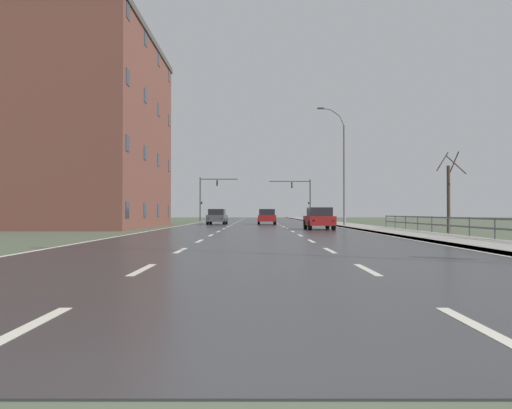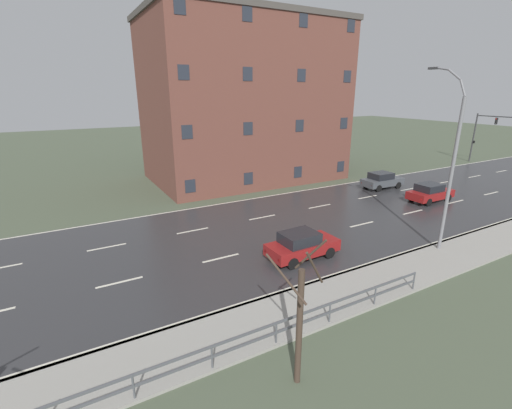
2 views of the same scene
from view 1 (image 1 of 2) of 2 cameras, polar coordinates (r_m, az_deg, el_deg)
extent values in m
cube|color=#4C5642|center=(51.31, 0.22, -2.32)|extent=(160.00, 160.00, 0.12)
cube|color=#303033|center=(63.31, 0.23, -1.99)|extent=(14.00, 120.00, 0.02)
cube|color=beige|center=(5.92, -23.85, -12.36)|extent=(0.16, 2.20, 0.01)
cube|color=beige|center=(11.02, -12.22, -7.05)|extent=(0.16, 2.20, 0.01)
cube|color=beige|center=(16.31, -8.10, -5.06)|extent=(0.16, 2.20, 0.01)
cube|color=beige|center=(21.66, -6.02, -4.04)|extent=(0.16, 2.20, 0.01)
cube|color=beige|center=(27.03, -4.77, -3.42)|extent=(0.16, 2.20, 0.01)
cube|color=beige|center=(32.41, -3.93, -3.00)|extent=(0.16, 2.20, 0.01)
cube|color=beige|center=(37.79, -3.33, -2.70)|extent=(0.16, 2.20, 0.01)
cube|color=beige|center=(43.18, -2.88, -2.48)|extent=(0.16, 2.20, 0.01)
cube|color=beige|center=(48.57, -2.54, -2.30)|extent=(0.16, 2.20, 0.01)
cube|color=beige|center=(53.96, -2.26, -2.17)|extent=(0.16, 2.20, 0.01)
cube|color=beige|center=(59.36, -2.03, -2.05)|extent=(0.16, 2.20, 0.01)
cube|color=beige|center=(64.75, -1.84, -1.96)|extent=(0.16, 2.20, 0.01)
cube|color=beige|center=(70.15, -1.68, -1.88)|extent=(0.16, 2.20, 0.01)
cube|color=beige|center=(75.54, -1.54, -1.81)|extent=(0.16, 2.20, 0.01)
cube|color=beige|center=(80.94, -1.42, -1.75)|extent=(0.16, 2.20, 0.01)
cube|color=beige|center=(86.34, -1.31, -1.69)|extent=(0.16, 2.20, 0.01)
cube|color=beige|center=(91.74, -1.22, -1.65)|extent=(0.16, 2.20, 0.01)
cube|color=beige|center=(97.13, -1.14, -1.61)|extent=(0.16, 2.20, 0.01)
cube|color=beige|center=(102.53, -1.07, -1.57)|extent=(0.16, 2.20, 0.01)
cube|color=beige|center=(107.93, -1.00, -1.54)|extent=(0.16, 2.20, 0.01)
cube|color=beige|center=(113.33, -0.94, -1.51)|extent=(0.16, 2.20, 0.01)
cube|color=beige|center=(118.73, -0.89, -1.48)|extent=(0.16, 2.20, 0.01)
cube|color=beige|center=(5.90, 23.84, -12.40)|extent=(0.16, 2.20, 0.01)
cube|color=beige|center=(11.01, 12.43, -7.06)|extent=(0.16, 2.20, 0.01)
cube|color=beige|center=(16.31, 8.41, -5.06)|extent=(0.16, 2.20, 0.01)
cube|color=beige|center=(21.65, 6.38, -4.04)|extent=(0.16, 2.20, 0.01)
cube|color=beige|center=(27.02, 5.16, -3.42)|extent=(0.16, 2.20, 0.01)
cube|color=beige|center=(32.40, 4.34, -3.00)|extent=(0.16, 2.20, 0.01)
cube|color=beige|center=(37.79, 3.75, -2.70)|extent=(0.16, 2.20, 0.01)
cube|color=beige|center=(43.18, 3.32, -2.48)|extent=(0.16, 2.20, 0.01)
cube|color=beige|center=(48.57, 2.98, -2.30)|extent=(0.16, 2.20, 0.01)
cube|color=beige|center=(53.96, 2.70, -2.17)|extent=(0.16, 2.20, 0.01)
cube|color=beige|center=(59.36, 2.48, -2.05)|extent=(0.16, 2.20, 0.01)
cube|color=beige|center=(64.75, 2.30, -1.96)|extent=(0.16, 2.20, 0.01)
cube|color=beige|center=(70.15, 2.14, -1.88)|extent=(0.16, 2.20, 0.01)
cube|color=beige|center=(75.54, 2.00, -1.81)|extent=(0.16, 2.20, 0.01)
cube|color=beige|center=(80.94, 1.89, -1.75)|extent=(0.16, 2.20, 0.01)
cube|color=beige|center=(86.34, 1.78, -1.69)|extent=(0.16, 2.20, 0.01)
cube|color=beige|center=(91.74, 1.69, -1.65)|extent=(0.16, 2.20, 0.01)
cube|color=beige|center=(97.13, 1.61, -1.61)|extent=(0.16, 2.20, 0.01)
cube|color=beige|center=(102.53, 1.54, -1.57)|extent=(0.16, 2.20, 0.01)
cube|color=beige|center=(107.93, 1.48, -1.54)|extent=(0.16, 2.20, 0.01)
cube|color=beige|center=(113.33, 1.42, -1.51)|extent=(0.16, 2.20, 0.01)
cube|color=beige|center=(118.73, 1.37, -1.48)|extent=(0.16, 2.20, 0.01)
cube|color=beige|center=(63.68, 6.41, -1.97)|extent=(0.16, 120.00, 0.01)
cube|color=beige|center=(63.68, -5.95, -1.97)|extent=(0.16, 120.00, 0.01)
cube|color=gray|center=(63.87, 7.88, -1.93)|extent=(3.00, 120.00, 0.12)
cube|color=slate|center=(63.70, 6.61, -1.93)|extent=(0.16, 120.00, 0.12)
cube|color=#515459|center=(25.60, 22.82, -1.41)|extent=(0.06, 30.28, 0.08)
cube|color=#515459|center=(25.61, 22.82, -2.31)|extent=(0.06, 30.28, 0.08)
cylinder|color=#515459|center=(23.30, 25.21, -2.56)|extent=(0.07, 0.07, 1.00)
cylinder|color=#515459|center=(25.61, 22.82, -2.42)|extent=(0.07, 0.07, 1.00)
cylinder|color=#515459|center=(27.96, 20.84, -2.30)|extent=(0.07, 0.07, 1.00)
cylinder|color=#515459|center=(30.33, 19.16, -2.19)|extent=(0.07, 0.07, 1.00)
cylinder|color=#515459|center=(32.73, 17.73, -2.10)|extent=(0.07, 0.07, 1.00)
cylinder|color=#515459|center=(35.14, 16.49, -2.02)|extent=(0.07, 0.07, 1.00)
cylinder|color=#515459|center=(37.57, 15.42, -1.95)|extent=(0.07, 0.07, 1.00)
cylinder|color=#515459|center=(40.01, 14.47, -1.89)|extent=(0.07, 0.07, 1.00)
cylinder|color=slate|center=(44.74, 10.01, 3.13)|extent=(0.20, 0.20, 8.70)
cylinder|color=slate|center=(45.29, 9.75, 9.16)|extent=(0.49, 0.11, 0.87)
cylinder|color=slate|center=(45.32, 9.03, 10.01)|extent=(0.81, 0.11, 0.61)
cylinder|color=slate|center=(45.27, 7.99, 10.46)|extent=(0.92, 0.11, 0.27)
cube|color=#333335|center=(45.22, 7.41, 10.51)|extent=(0.56, 0.24, 0.12)
cylinder|color=#38383A|center=(75.05, 6.27, 0.47)|extent=(0.18, 0.18, 6.01)
cylinder|color=#38383A|center=(74.92, 4.02, 2.58)|extent=(5.92, 0.12, 0.12)
cube|color=black|center=(74.90, 4.24, 2.16)|extent=(0.20, 0.28, 0.80)
sphere|color=#2D2D2D|center=(74.77, 4.25, 2.36)|extent=(0.14, 0.14, 0.14)
sphere|color=#F2AD19|center=(74.75, 4.25, 2.16)|extent=(0.14, 0.14, 0.14)
sphere|color=#2D2D2D|center=(74.74, 4.25, 1.96)|extent=(0.14, 0.14, 0.14)
cube|color=black|center=(74.97, 6.11, 0.16)|extent=(0.18, 0.12, 0.32)
cylinder|color=#38383A|center=(73.44, -5.94, 0.58)|extent=(0.18, 0.18, 6.23)
cylinder|color=#38383A|center=(73.33, -3.87, 2.82)|extent=(5.33, 0.12, 0.12)
cube|color=black|center=(73.31, -4.08, 2.39)|extent=(0.20, 0.28, 0.80)
sphere|color=red|center=(73.18, -4.08, 2.60)|extent=(0.14, 0.14, 0.14)
sphere|color=#2D2D2D|center=(73.16, -4.08, 2.40)|extent=(0.14, 0.14, 0.14)
sphere|color=#2D2D2D|center=(73.15, -4.08, 2.20)|extent=(0.14, 0.14, 0.14)
cube|color=black|center=(73.35, -5.78, 0.18)|extent=(0.18, 0.12, 0.32)
cube|color=#474C51|center=(52.12, -4.06, -1.52)|extent=(1.90, 4.16, 0.64)
cube|color=black|center=(51.87, -4.09, -0.84)|extent=(1.63, 2.05, 0.60)
cube|color=slate|center=(52.81, -3.98, -0.86)|extent=(1.41, 0.13, 0.51)
cylinder|color=black|center=(53.31, -3.05, -1.85)|extent=(0.24, 0.67, 0.66)
cylinder|color=black|center=(53.48, -4.78, -1.85)|extent=(0.24, 0.67, 0.66)
cylinder|color=black|center=(50.78, -3.31, -1.90)|extent=(0.24, 0.67, 0.66)
cylinder|color=black|center=(50.96, -5.13, -1.89)|extent=(0.24, 0.67, 0.66)
cube|color=red|center=(50.18, -5.07, -1.54)|extent=(0.16, 0.05, 0.14)
cube|color=red|center=(50.03, -3.57, -1.54)|extent=(0.16, 0.05, 0.14)
cube|color=maroon|center=(52.16, 1.45, -1.52)|extent=(1.77, 4.11, 0.64)
cube|color=black|center=(51.91, 1.46, -0.84)|extent=(1.57, 2.01, 0.60)
cube|color=slate|center=(52.86, 1.44, -0.86)|extent=(1.40, 0.08, 0.51)
cylinder|color=black|center=(53.46, 2.30, -1.85)|extent=(0.22, 0.66, 0.66)
cylinder|color=black|center=(53.43, 0.56, -1.85)|extent=(0.22, 0.66, 0.66)
cylinder|color=black|center=(50.92, 2.39, -1.89)|extent=(0.22, 0.66, 0.66)
cylinder|color=black|center=(50.89, 0.57, -1.90)|extent=(0.22, 0.66, 0.66)
cube|color=red|center=(50.13, 0.74, -1.55)|extent=(0.16, 0.04, 0.14)
cube|color=red|center=(50.15, 2.25, -1.54)|extent=(0.16, 0.04, 0.14)
cube|color=maroon|center=(36.62, 7.24, -1.77)|extent=(1.86, 4.14, 0.64)
cube|color=black|center=(36.37, 7.30, -0.80)|extent=(1.61, 2.04, 0.60)
cube|color=slate|center=(37.31, 7.08, -0.84)|extent=(1.41, 0.11, 0.51)
cylinder|color=black|center=(38.01, 8.17, -2.22)|extent=(0.24, 0.67, 0.66)
cylinder|color=black|center=(37.78, 5.74, -2.23)|extent=(0.24, 0.67, 0.66)
cylinder|color=black|center=(35.50, 8.84, -2.31)|extent=(0.24, 0.67, 0.66)
cylinder|color=black|center=(35.26, 6.24, -2.33)|extent=(0.24, 0.67, 0.66)
cube|color=red|center=(34.52, 6.65, -1.83)|extent=(0.16, 0.04, 0.14)
cube|color=red|center=(34.72, 8.81, -1.82)|extent=(0.16, 0.04, 0.14)
cube|color=brown|center=(45.51, -18.63, 7.32)|extent=(11.97, 18.89, 15.37)
cube|color=#4C4742|center=(47.30, -18.58, 16.88)|extent=(12.21, 19.26, 0.50)
cube|color=#282D38|center=(35.43, -13.80, -0.57)|extent=(0.04, 0.90, 1.10)
cube|color=#282D38|center=(40.78, -11.93, -0.62)|extent=(0.04, 0.90, 1.10)
cube|color=#282D38|center=(46.17, -10.49, -0.65)|extent=(0.04, 0.90, 1.10)
cube|color=#282D38|center=(51.58, -9.35, -0.68)|extent=(0.04, 0.90, 1.10)
cube|color=#282D38|center=(35.74, -13.78, 6.59)|extent=(0.04, 0.90, 1.10)
cube|color=#282D38|center=(41.05, -11.91, 5.61)|extent=(0.04, 0.90, 1.10)
cube|color=#282D38|center=(46.40, -10.47, 4.86)|extent=(0.04, 0.90, 1.10)
cube|color=#282D38|center=(51.79, -9.34, 4.25)|extent=(0.04, 0.90, 1.10)
cube|color=#282D38|center=(36.58, -13.75, 13.53)|extent=(0.04, 0.90, 1.10)
cube|color=#282D38|center=(41.79, -11.89, 11.70)|extent=(0.04, 0.90, 1.10)
cube|color=#282D38|center=(47.06, -10.46, 10.26)|extent=(0.04, 0.90, 1.10)
cube|color=#282D38|center=(52.38, -9.33, 9.11)|extent=(0.04, 0.90, 1.10)
cube|color=#282D38|center=(37.94, -13.72, 20.06)|extent=(0.04, 0.90, 1.10)
cube|color=#282D38|center=(42.98, -11.87, 17.50)|extent=(0.04, 0.90, 1.10)
cube|color=#282D38|center=(48.12, -10.44, 15.47)|extent=(0.04, 0.90, 1.10)
cube|color=#282D38|center=(53.33, -9.31, 13.83)|extent=(0.04, 0.90, 1.10)
cylinder|color=#423328|center=(33.01, 20.79, 0.56)|extent=(0.20, 0.20, 4.04)
cylinder|color=#423328|center=(33.41, 21.33, 4.36)|extent=(0.32, 0.87, 1.29)
cylinder|color=#423328|center=(33.49, 20.20, 4.50)|extent=(0.91, 0.48, 1.22)
cylinder|color=#423328|center=(32.55, 21.53, 4.13)|extent=(1.41, 0.52, 1.10)
camera|label=2|loc=(32.51, 36.87, 13.07)|focal=24.73mm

